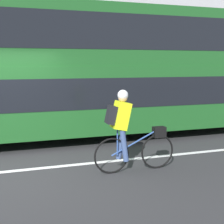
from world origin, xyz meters
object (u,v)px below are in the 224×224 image
bus (91,68)px  street_sign_post (71,80)px  trash_bin (89,106)px  cyclist_on_bike (127,129)px

bus → street_sign_post: bearing=89.8°
trash_bin → street_sign_post: (-0.71, -0.01, 1.04)m
cyclist_on_bike → street_sign_post: bearing=89.3°
cyclist_on_bike → trash_bin: 6.46m
bus → trash_bin: bus is taller
cyclist_on_bike → bus: bearing=88.7°
trash_bin → street_sign_post: street_sign_post is taller
bus → street_sign_post: 3.30m
trash_bin → bus: bearing=-102.5°
bus → cyclist_on_bike: bus is taller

